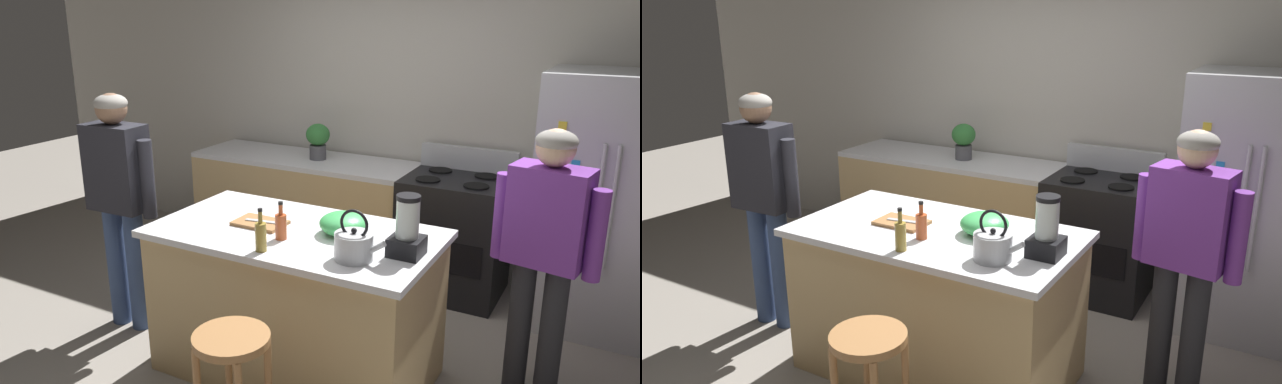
% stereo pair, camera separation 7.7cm
% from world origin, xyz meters
% --- Properties ---
extents(ground_plane, '(14.00, 14.00, 0.00)m').
position_xyz_m(ground_plane, '(0.00, 0.00, 0.00)').
color(ground_plane, gray).
extents(back_wall, '(8.00, 0.10, 2.70)m').
position_xyz_m(back_wall, '(0.00, 1.95, 1.35)').
color(back_wall, '#BCB7AD').
rests_on(back_wall, ground_plane).
extents(kitchen_island, '(1.65, 0.91, 0.92)m').
position_xyz_m(kitchen_island, '(0.00, 0.00, 0.46)').
color(kitchen_island, tan).
rests_on(kitchen_island, ground_plane).
extents(back_counter_run, '(2.00, 0.64, 0.92)m').
position_xyz_m(back_counter_run, '(-0.80, 1.55, 0.46)').
color(back_counter_run, tan).
rests_on(back_counter_run, ground_plane).
extents(refrigerator, '(0.90, 0.73, 1.76)m').
position_xyz_m(refrigerator, '(1.53, 1.50, 0.88)').
color(refrigerator, '#B7BABF').
rests_on(refrigerator, ground_plane).
extents(stove_range, '(0.76, 0.65, 1.10)m').
position_xyz_m(stove_range, '(0.50, 1.52, 0.47)').
color(stove_range, black).
rests_on(stove_range, ground_plane).
extents(person_by_island_left, '(0.59, 0.24, 1.63)m').
position_xyz_m(person_by_island_left, '(-1.31, -0.07, 0.98)').
color(person_by_island_left, '#384C7A').
rests_on(person_by_island_left, ground_plane).
extents(person_by_sink_right, '(0.60, 0.29, 1.56)m').
position_xyz_m(person_by_sink_right, '(1.30, 0.43, 0.94)').
color(person_by_sink_right, '#26262B').
rests_on(person_by_sink_right, ground_plane).
extents(bar_stool, '(0.36, 0.36, 0.72)m').
position_xyz_m(bar_stool, '(0.16, -0.85, 0.55)').
color(bar_stool, '#9E6B3D').
rests_on(bar_stool, ground_plane).
extents(potted_plant, '(0.20, 0.20, 0.30)m').
position_xyz_m(potted_plant, '(-0.70, 1.55, 1.09)').
color(potted_plant, '#4C4C51').
rests_on(potted_plant, back_counter_run).
extents(blender_appliance, '(0.17, 0.17, 0.32)m').
position_xyz_m(blender_appliance, '(0.69, -0.04, 1.05)').
color(blender_appliance, black).
rests_on(blender_appliance, kitchen_island).
extents(bottle_cooking_sauce, '(0.06, 0.06, 0.22)m').
position_xyz_m(bottle_cooking_sauce, '(-0.00, -0.15, 1.00)').
color(bottle_cooking_sauce, '#B24C26').
rests_on(bottle_cooking_sauce, kitchen_island).
extents(bottle_vinegar, '(0.06, 0.06, 0.24)m').
position_xyz_m(bottle_vinegar, '(0.00, -0.35, 1.00)').
color(bottle_vinegar, olive).
rests_on(bottle_vinegar, kitchen_island).
extents(mixing_bowl, '(0.28, 0.28, 0.13)m').
position_xyz_m(mixing_bowl, '(0.27, 0.08, 0.98)').
color(mixing_bowl, '#3FB259').
rests_on(mixing_bowl, kitchen_island).
extents(tea_kettle, '(0.28, 0.20, 0.27)m').
position_xyz_m(tea_kettle, '(0.48, -0.21, 1.00)').
color(tea_kettle, '#B7BABF').
rests_on(tea_kettle, kitchen_island).
extents(cutting_board, '(0.30, 0.20, 0.02)m').
position_xyz_m(cutting_board, '(-0.23, -0.01, 0.93)').
color(cutting_board, '#9E6B3D').
rests_on(cutting_board, kitchen_island).
extents(chef_knife, '(0.22, 0.06, 0.01)m').
position_xyz_m(chef_knife, '(-0.21, -0.01, 0.94)').
color(chef_knife, '#B7BABF').
rests_on(chef_knife, cutting_board).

